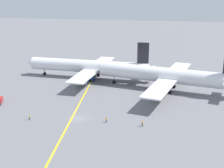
% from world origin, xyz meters
% --- Properties ---
extents(ground_plane, '(600.00, 600.00, 0.00)m').
position_xyz_m(ground_plane, '(0.00, 0.00, 0.00)').
color(ground_plane, slate).
extents(taxiway_stripe, '(14.98, 119.18, 0.01)m').
position_xyz_m(taxiway_stripe, '(-3.16, 10.00, 0.00)').
color(taxiway_stripe, yellow).
rests_on(taxiway_stripe, ground).
extents(airliner_at_gate_left, '(53.71, 44.28, 15.47)m').
position_xyz_m(airliner_at_gate_left, '(-8.39, 40.49, 4.89)').
color(airliner_at_gate_left, white).
rests_on(airliner_at_gate_left, ground).
extents(airliner_being_pushed, '(52.64, 49.12, 15.86)m').
position_xyz_m(airliner_being_pushed, '(22.06, 31.04, 5.45)').
color(airliner_being_pushed, white).
rests_on(airliner_being_pushed, ground).
extents(pushback_tug, '(9.67, 4.06, 3.03)m').
position_xyz_m(pushback_tug, '(-8.65, 37.46, 1.29)').
color(pushback_tug, '#2D4C8C').
rests_on(pushback_tug, ground).
extents(ground_crew_wing_walker_right, '(0.41, 0.43, 1.56)m').
position_xyz_m(ground_crew_wing_walker_right, '(17.99, -1.50, 0.81)').
color(ground_crew_wing_walker_right, black).
rests_on(ground_crew_wing_walker_right, ground).
extents(ground_crew_marshaller_foreground, '(0.36, 0.36, 1.55)m').
position_xyz_m(ground_crew_marshaller_foreground, '(8.15, -0.91, 0.80)').
color(ground_crew_marshaller_foreground, '#2D3351').
rests_on(ground_crew_marshaller_foreground, ground).
extents(ground_crew_ramp_agent_by_cones, '(0.36, 0.36, 1.59)m').
position_xyz_m(ground_crew_ramp_agent_by_cones, '(-12.92, -3.62, 0.82)').
color(ground_crew_ramp_agent_by_cones, '#2D3351').
rests_on(ground_crew_ramp_agent_by_cones, ground).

